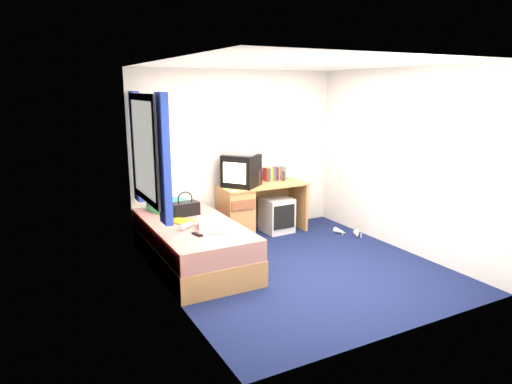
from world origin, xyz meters
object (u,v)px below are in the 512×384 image
aerosol_can (250,178)px  towel (212,223)px  water_bottle (185,226)px  picture_frame (283,176)px  magazine (180,221)px  colour_swatch_fan (219,233)px  pink_water_bottle (258,178)px  pillow (169,205)px  white_heels (349,233)px  crt_tv (241,171)px  desk (246,209)px  bed (193,244)px  vcr (241,152)px  storage_cube (277,215)px  handbag (185,208)px  remote_control (197,234)px

aerosol_can → towel: (-1.07, -1.10, -0.24)m
water_bottle → towel: bearing=-14.4°
picture_frame → magazine: 2.04m
colour_swatch_fan → pink_water_bottle: bearing=46.8°
towel → colour_swatch_fan: 0.28m
pillow → white_heels: 2.66m
crt_tv → magazine: bearing=-98.9°
desk → pillow: bearing=179.5°
bed → vcr: size_ratio=4.79×
storage_cube → white_heels: (0.84, -0.68, -0.22)m
pillow → water_bottle: bearing=-95.9°
desk → white_heels: desk is taller
handbag → water_bottle: 0.60m
pillow → handbag: 0.39m
crt_tv → towel: size_ratio=2.03×
desk → handbag: size_ratio=3.72×
picture_frame → pink_water_bottle: bearing=-149.2°
handbag → pink_water_bottle: bearing=10.1°
handbag → towel: handbag is taller
desk → crt_tv: (-0.07, 0.00, 0.57)m
pink_water_bottle → aerosol_can: pink_water_bottle is taller
aerosol_can → handbag: aerosol_can is taller
desk → bed: bearing=-146.1°
pink_water_bottle → water_bottle: bearing=-148.6°
vcr → water_bottle: vcr is taller
colour_swatch_fan → white_heels: colour_swatch_fan is taller
picture_frame → colour_swatch_fan: bearing=-125.7°
pink_water_bottle → aerosol_can: (-0.05, 0.15, -0.03)m
pillow → pink_water_bottle: (1.32, -0.07, 0.27)m
crt_tv → water_bottle: 1.56m
bed → picture_frame: size_ratio=14.29×
storage_cube → remote_control: bearing=-148.2°
colour_swatch_fan → magazine: bearing=109.6°
bed → magazine: bearing=134.6°
magazine → bed: bearing=-45.4°
picture_frame → towel: bearing=-131.4°
bed → water_bottle: size_ratio=10.00×
pillow → remote_control: bearing=-92.7°
storage_cube → picture_frame: (0.19, 0.15, 0.56)m
desk → towel: size_ratio=4.21×
magazine → pillow: bearing=85.2°
water_bottle → storage_cube: bearing=26.4°
handbag → towel: size_ratio=1.13×
aerosol_can → pink_water_bottle: bearing=-72.8°
aerosol_can → water_bottle: (-1.37, -1.02, -0.26)m
pillow → desk: bearing=-0.5°
pink_water_bottle → magazine: 1.52m
picture_frame → colour_swatch_fan: 2.17m
bed → towel: 0.45m
pillow → picture_frame: size_ratio=3.55×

